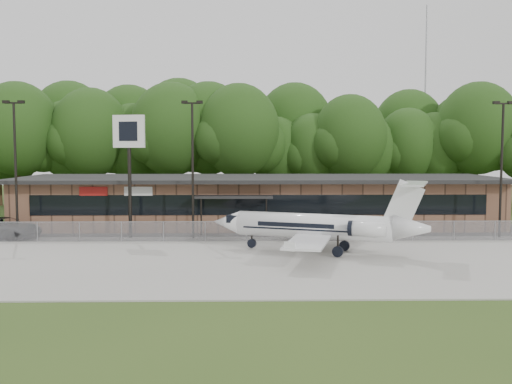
{
  "coord_description": "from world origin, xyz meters",
  "views": [
    {
      "loc": [
        -1.02,
        -25.65,
        6.73
      ],
      "look_at": [
        -0.39,
        12.0,
        3.85
      ],
      "focal_mm": 40.0,
      "sensor_mm": 36.0,
      "label": 1
    }
  ],
  "objects_px": {
    "terminal": "(258,201)",
    "business_jet": "(321,227)",
    "suv": "(4,228)",
    "pole_sign": "(129,144)"
  },
  "relations": [
    {
      "from": "terminal",
      "to": "business_jet",
      "type": "bearing_deg",
      "value": -74.66
    },
    {
      "from": "terminal",
      "to": "suv",
      "type": "relative_size",
      "value": 7.14
    },
    {
      "from": "pole_sign",
      "to": "suv",
      "type": "bearing_deg",
      "value": -170.04
    },
    {
      "from": "terminal",
      "to": "pole_sign",
      "type": "distance_m",
      "value": 13.0
    },
    {
      "from": "terminal",
      "to": "suv",
      "type": "xyz_separation_m",
      "value": [
        -19.14,
        -7.05,
        -1.38
      ]
    },
    {
      "from": "terminal",
      "to": "business_jet",
      "type": "xyz_separation_m",
      "value": [
        3.75,
        -13.68,
        -0.46
      ]
    },
    {
      "from": "terminal",
      "to": "suv",
      "type": "bearing_deg",
      "value": -159.78
    },
    {
      "from": "pole_sign",
      "to": "terminal",
      "type": "bearing_deg",
      "value": 46.87
    },
    {
      "from": "terminal",
      "to": "pole_sign",
      "type": "height_order",
      "value": "pole_sign"
    },
    {
      "from": "suv",
      "to": "business_jet",
      "type": "bearing_deg",
      "value": -87.26
    }
  ]
}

